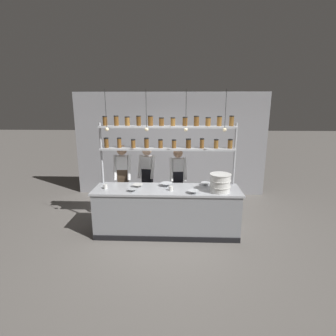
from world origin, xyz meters
The scene contains 16 objects.
ground_plane centered at (0.00, 0.00, 0.00)m, with size 40.00×40.00×0.00m, color slate.
back_wall centered at (0.00, 2.37, 1.40)m, with size 5.22×0.12×2.81m, color #939399.
prep_counter centered at (0.00, 0.00, 0.46)m, with size 2.82×0.76×0.92m.
spice_shelf_unit centered at (0.00, 0.33, 1.84)m, with size 2.70×0.28×2.29m.
chef_left centered at (-0.97, 0.60, 0.96)m, with size 0.38×0.30×1.66m.
chef_center centered at (-0.47, 0.84, 0.92)m, with size 0.39×0.32×1.61m.
chef_right centered at (0.21, 0.72, 0.90)m, with size 0.38×0.30×1.58m.
container_stack centered at (0.99, -0.15, 1.09)m, with size 0.39×0.39×0.34m.
prep_bowl_near_left centered at (-0.57, 0.07, 0.95)m, with size 0.20×0.20×0.06m.
prep_bowl_center_front centered at (0.50, -0.25, 0.95)m, with size 0.20×0.20×0.06m.
prep_bowl_center_back centered at (0.77, 0.25, 0.95)m, with size 0.19×0.19×0.05m.
prep_bowl_near_right centered at (-0.63, -0.18, 0.94)m, with size 0.17×0.17×0.05m.
prep_bowl_far_left centered at (-0.01, 0.16, 0.95)m, with size 0.24×0.24×0.06m.
serving_cup_front centered at (-1.18, -0.05, 0.96)m, with size 0.07×0.07×0.08m.
serving_cup_by_board centered at (0.08, -0.10, 0.96)m, with size 0.08×0.08×0.08m.
pendant_light_row centered at (-0.02, 0.00, 2.09)m, with size 2.22×0.07×0.74m.
Camera 1 is at (0.21, -4.78, 2.52)m, focal length 28.00 mm.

